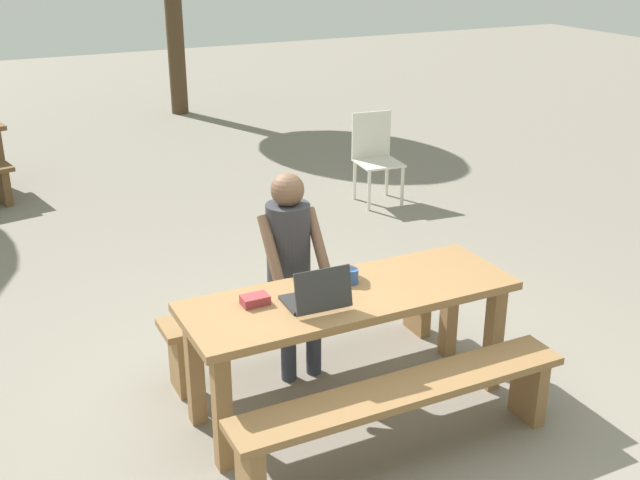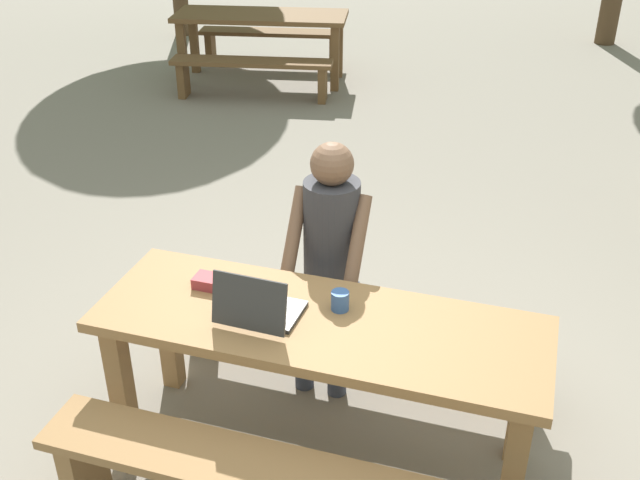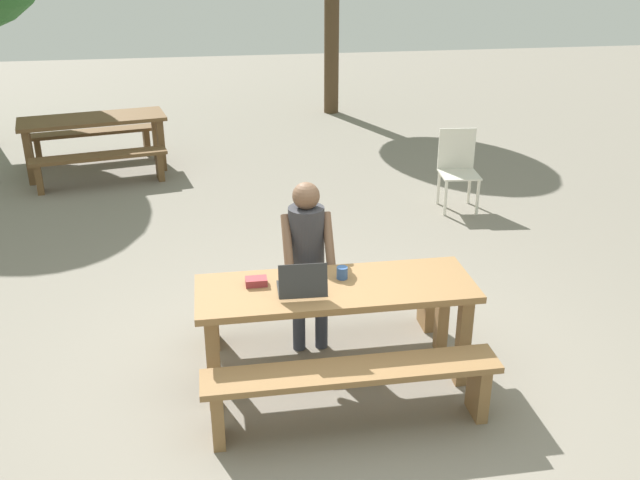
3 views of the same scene
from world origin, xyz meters
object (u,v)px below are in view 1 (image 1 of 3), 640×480
object	(u,v)px
coffee_mug	(352,276)
plastic_chair	(376,156)
person_seated	(291,259)
small_pouch	(255,300)
laptop	(317,296)
picnic_table_front	(350,311)

from	to	relation	value
coffee_mug	plastic_chair	bearing A→B (deg)	57.65
person_seated	plastic_chair	size ratio (longest dim) A/B	1.42
person_seated	small_pouch	bearing A→B (deg)	-132.86
laptop	coffee_mug	size ratio (longest dim) A/B	3.82
coffee_mug	person_seated	xyz separation A→B (m)	(-0.19, 0.46, -0.03)
laptop	person_seated	size ratio (longest dim) A/B	0.26
small_pouch	laptop	bearing A→B (deg)	-29.80
person_seated	plastic_chair	xyz separation A→B (m)	(2.19, 2.70, -0.28)
small_pouch	coffee_mug	bearing A→B (deg)	0.41
laptop	plastic_chair	world-z (taller)	laptop
picnic_table_front	small_pouch	size ratio (longest dim) A/B	12.98
laptop	small_pouch	xyz separation A→B (m)	(-0.30, 0.17, -0.03)
small_pouch	coffee_mug	world-z (taller)	coffee_mug
plastic_chair	coffee_mug	bearing A→B (deg)	-116.67
small_pouch	plastic_chair	bearing A→B (deg)	50.36
laptop	small_pouch	bearing A→B (deg)	-27.65
person_seated	picnic_table_front	bearing A→B (deg)	-77.39
coffee_mug	person_seated	bearing A→B (deg)	112.33
coffee_mug	person_seated	world-z (taller)	person_seated
picnic_table_front	coffee_mug	xyz separation A→B (m)	(0.06, 0.10, 0.17)
picnic_table_front	small_pouch	xyz separation A→B (m)	(-0.56, 0.10, 0.15)
picnic_table_front	person_seated	world-z (taller)	person_seated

